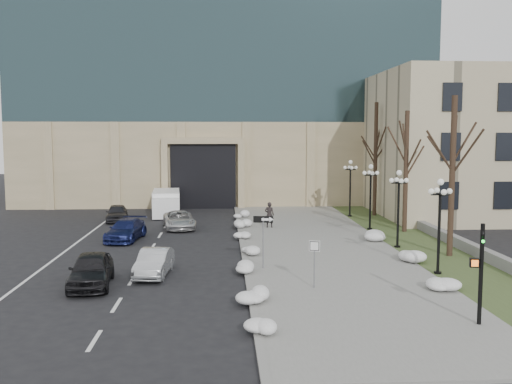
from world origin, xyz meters
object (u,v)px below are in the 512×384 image
car_d (179,220)px  lamppost_c (371,188)px  lamppost_a (440,213)px  car_a (91,270)px  pedestrian (269,215)px  keep_sign (314,254)px  traffic_signal (480,276)px  lamppost_d (350,181)px  one_way_sign (267,226)px  car_b (154,263)px  car_c (126,230)px  car_e (117,213)px  box_truck (166,204)px  lamppost_b (399,198)px

car_d → lamppost_c: 14.02m
lamppost_a → car_a: bearing=-176.4°
pedestrian → keep_sign: keep_sign is taller
car_a → lamppost_c: (16.47, 14.02, 2.31)m
pedestrian → keep_sign: size_ratio=0.83×
car_a → car_d: bearing=74.4°
pedestrian → car_a: bearing=72.4°
keep_sign → traffic_signal: traffic_signal is taller
keep_sign → lamppost_d: bearing=92.0°
one_way_sign → lamppost_a: size_ratio=0.59×
car_b → car_c: bearing=112.0°
car_e → traffic_signal: traffic_signal is taller
car_c → lamppost_c: 17.19m
box_truck → car_e: bearing=-141.1°
traffic_signal → keep_sign: bearing=148.9°
car_e → car_c: bearing=-82.9°
one_way_sign → lamppost_d: size_ratio=0.59×
traffic_signal → car_c: bearing=145.0°
car_b → car_c: size_ratio=0.85×
box_truck → keep_sign: size_ratio=2.92×
car_b → traffic_signal: bearing=-28.6°
car_e → traffic_signal: 31.30m
car_c → one_way_sign: one_way_sign is taller
car_c → lamppost_d: 19.31m
box_truck → lamppost_d: lamppost_d is taller
car_c → lamppost_a: 19.87m
box_truck → one_way_sign: bearing=-75.5°
car_d → box_truck: box_truck is taller
pedestrian → traffic_signal: bearing=118.9°
car_c → traffic_signal: 23.56m
car_c → lamppost_b: bearing=-5.2°
car_c → box_truck: box_truck is taller
car_d → car_e: 6.40m
lamppost_a → lamppost_d: bearing=90.0°
car_c → car_d: (3.11, 4.41, -0.03)m
car_a → keep_sign: size_ratio=1.99×
car_d → lamppost_b: (13.70, -8.22, 2.43)m
car_d → box_truck: 7.32m
car_b → lamppost_d: size_ratio=0.82×
car_d → keep_sign: bearing=-75.8°
car_b → lamppost_b: 15.18m
car_d → lamppost_d: bearing=10.4°
car_e → one_way_sign: (10.59, -16.94, 1.63)m
car_a → lamppost_a: 16.66m
car_c → keep_sign: (10.34, -12.63, 0.98)m
traffic_signal → lamppost_a: size_ratio=0.79×
car_e → one_way_sign: bearing=-65.1°
car_d → pedestrian: pedestrian is taller
car_c → lamppost_a: (16.81, -10.32, 2.40)m
box_truck → lamppost_b: size_ratio=1.38×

